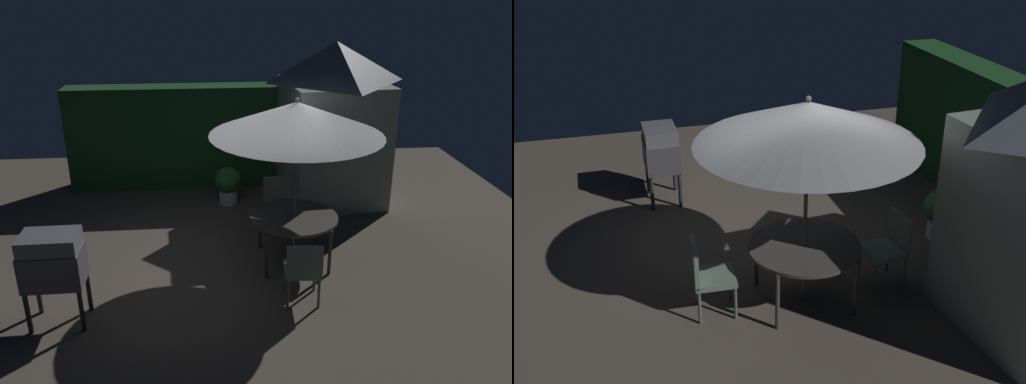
% 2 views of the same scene
% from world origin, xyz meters
% --- Properties ---
extents(ground_plane, '(11.00, 11.00, 0.00)m').
position_xyz_m(ground_plane, '(0.00, 0.00, 0.00)').
color(ground_plane, brown).
extents(hedge_backdrop, '(6.25, 0.61, 2.04)m').
position_xyz_m(hedge_backdrop, '(0.00, 3.50, 1.02)').
color(hedge_backdrop, '#1E4C23').
rests_on(hedge_backdrop, ground).
extents(patio_table, '(1.29, 1.29, 0.74)m').
position_xyz_m(patio_table, '(0.85, 0.09, 0.68)').
color(patio_table, '#47423D').
rests_on(patio_table, ground).
extents(patio_umbrella, '(2.42, 2.42, 2.48)m').
position_xyz_m(patio_umbrella, '(0.85, 0.09, 2.19)').
color(patio_umbrella, '#4C4C51').
rests_on(patio_umbrella, ground).
extents(bbq_grill, '(0.71, 0.51, 1.20)m').
position_xyz_m(bbq_grill, '(-2.24, -1.16, 0.85)').
color(bbq_grill, '#47474C').
rests_on(bbq_grill, ground).
extents(chair_near_shed, '(0.49, 0.50, 0.90)m').
position_xyz_m(chair_near_shed, '(0.78, 1.20, 0.52)').
color(chair_near_shed, slate).
rests_on(chair_near_shed, ground).
extents(chair_far_side, '(0.48, 0.49, 0.90)m').
position_xyz_m(chair_far_side, '(0.79, -1.04, 0.52)').
color(chair_far_side, slate).
rests_on(chair_far_side, ground).
extents(potted_plant_by_shed, '(0.49, 0.49, 0.72)m').
position_xyz_m(potted_plant_by_shed, '(-0.02, 2.37, 0.40)').
color(potted_plant_by_shed, silver).
rests_on(potted_plant_by_shed, ground).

